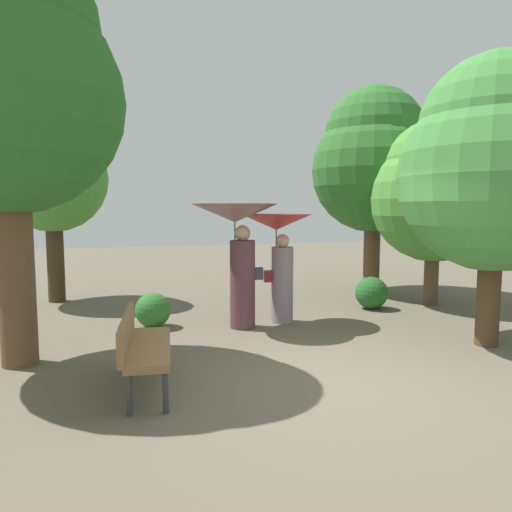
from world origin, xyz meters
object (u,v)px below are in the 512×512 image
object	(u,v)px
tree_near_left	(52,168)
tree_mid_right	(434,190)
tree_near_right	(495,162)
park_bench	(142,344)
tree_mid_left	(6,76)
tree_far_back	(374,160)
person_left	(237,234)
person_right	(278,241)

from	to	relation	value
tree_near_left	tree_mid_right	size ratio (longest dim) A/B	1.12
tree_near_right	park_bench	bearing A→B (deg)	-176.26
tree_near_right	tree_mid_left	size ratio (longest dim) A/B	0.78
tree_far_back	park_bench	bearing A→B (deg)	-139.60
person_left	park_bench	size ratio (longest dim) A/B	1.32
tree_mid_left	park_bench	bearing A→B (deg)	-41.88
person_left	tree_far_back	xyz separation A→B (m)	(3.84, 2.38, 1.52)
tree_near_right	tree_mid_left	xyz separation A→B (m)	(-6.31, 0.97, 0.93)
park_bench	tree_mid_left	distance (m)	3.60
park_bench	tree_mid_right	bearing A→B (deg)	-56.72
person_right	tree_near_right	distance (m)	3.48
tree_near_right	tree_far_back	xyz separation A→B (m)	(0.64, 4.37, 0.46)
person_left	tree_near_right	xyz separation A→B (m)	(3.21, -1.99, 1.06)
tree_near_left	tree_mid_left	distance (m)	4.33
park_bench	tree_mid_left	world-z (taller)	tree_mid_left
person_right	tree_far_back	distance (m)	4.13
person_left	tree_mid_right	size ratio (longest dim) A/B	0.55
tree_mid_right	tree_far_back	xyz separation A→B (m)	(-0.43, 1.64, 0.74)
person_left	tree_near_left	bearing A→B (deg)	47.95
tree_far_back	tree_mid_left	bearing A→B (deg)	-153.95
person_right	park_bench	world-z (taller)	person_right
person_left	person_right	distance (m)	0.80
person_right	tree_near_right	bearing A→B (deg)	-127.49
person_right	park_bench	xyz separation A→B (m)	(-2.43, -2.49, -0.89)
person_left	tree_far_back	world-z (taller)	tree_far_back
tree_near_right	tree_far_back	world-z (taller)	tree_far_back
person_left	tree_far_back	size ratio (longest dim) A/B	0.43
tree_mid_right	tree_far_back	size ratio (longest dim) A/B	0.79
tree_mid_left	tree_near_left	bearing A→B (deg)	90.24
person_left	tree_near_right	bearing A→B (deg)	-117.70
person_right	tree_far_back	xyz separation A→B (m)	(3.08, 2.20, 1.66)
person_right	tree_mid_left	size ratio (longest dim) A/B	0.36
tree_near_left	tree_far_back	bearing A→B (deg)	-7.11
park_bench	tree_far_back	size ratio (longest dim) A/B	0.33
person_left	tree_mid_right	distance (m)	4.41
tree_far_back	person_left	bearing A→B (deg)	-148.24
park_bench	tree_mid_left	bearing A→B (deg)	54.25
tree_near_right	tree_mid_left	distance (m)	6.45
park_bench	tree_far_back	distance (m)	7.67
tree_near_left	tree_mid_right	distance (m)	7.82
tree_near_right	tree_mid_right	size ratio (longest dim) A/B	1.10
park_bench	tree_near_left	xyz separation A→B (m)	(-1.46, 5.55, 2.29)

